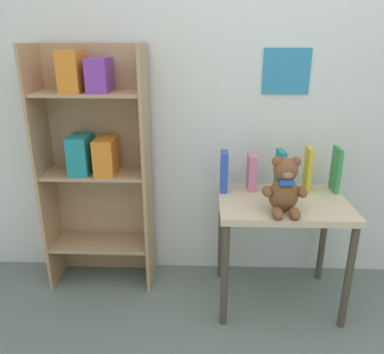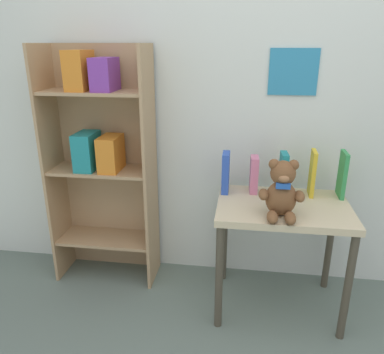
% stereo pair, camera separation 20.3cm
% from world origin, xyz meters
% --- Properties ---
extents(wall_back, '(4.80, 0.07, 2.50)m').
position_xyz_m(wall_back, '(0.00, 1.54, 1.25)').
color(wall_back, silver).
rests_on(wall_back, ground_plane).
extents(bookshelf_side, '(0.62, 0.28, 1.44)m').
position_xyz_m(bookshelf_side, '(-0.93, 1.38, 0.82)').
color(bookshelf_side, tan).
rests_on(bookshelf_side, ground_plane).
extents(display_table, '(0.69, 0.50, 0.63)m').
position_xyz_m(display_table, '(0.13, 1.18, 0.54)').
color(display_table, beige).
rests_on(display_table, ground_plane).
extents(teddy_bear, '(0.22, 0.20, 0.29)m').
position_xyz_m(teddy_bear, '(0.10, 1.04, 0.76)').
color(teddy_bear, brown).
rests_on(teddy_bear, display_table).
extents(book_standing_blue, '(0.04, 0.11, 0.23)m').
position_xyz_m(book_standing_blue, '(-0.18, 1.32, 0.75)').
color(book_standing_blue, '#2D51B7').
rests_on(book_standing_blue, display_table).
extents(book_standing_pink, '(0.05, 0.11, 0.21)m').
position_xyz_m(book_standing_pink, '(-0.02, 1.34, 0.74)').
color(book_standing_pink, '#D17093').
rests_on(book_standing_pink, display_table).
extents(book_standing_teal, '(0.04, 0.12, 0.24)m').
position_xyz_m(book_standing_teal, '(0.13, 1.32, 0.75)').
color(book_standing_teal, teal).
rests_on(book_standing_teal, display_table).
extents(book_standing_yellow, '(0.03, 0.12, 0.25)m').
position_xyz_m(book_standing_yellow, '(0.29, 1.34, 0.76)').
color(book_standing_yellow, gold).
rests_on(book_standing_yellow, display_table).
extents(book_standing_green, '(0.02, 0.13, 0.25)m').
position_xyz_m(book_standing_green, '(0.45, 1.34, 0.76)').
color(book_standing_green, '#33934C').
rests_on(book_standing_green, display_table).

